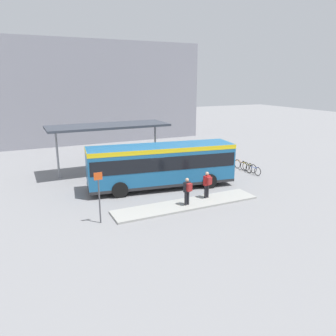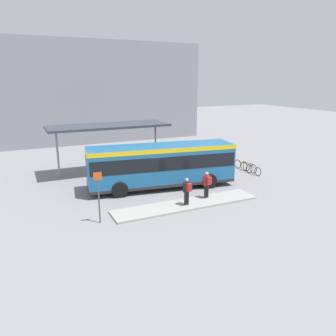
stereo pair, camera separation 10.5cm
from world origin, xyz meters
name	(u,v)px [view 1 (the left image)]	position (x,y,z in m)	size (l,w,h in m)	color
ground_plane	(162,187)	(0.00, 0.00, 0.00)	(120.00, 120.00, 0.00)	gray
curb_island	(187,204)	(-0.01, -3.79, 0.06)	(9.24, 1.80, 0.12)	#9E9E99
city_bus	(162,163)	(0.01, 0.00, 1.78)	(10.41, 3.86, 3.03)	#1E6093
pedestrian_waiting	(207,183)	(1.60, -3.47, 1.10)	(0.45, 0.49, 1.71)	#232328
pedestrian_companion	(187,190)	(-0.11, -4.01, 1.08)	(0.45, 0.49, 1.68)	#232328
bicycle_blue	(253,170)	(8.06, -0.11, 0.36)	(0.48, 1.63, 0.71)	black
bicycle_yellow	(248,167)	(8.19, 0.68, 0.38)	(0.48, 1.74, 0.76)	black
bicycle_orange	(242,165)	(8.12, 1.47, 0.39)	(0.48, 1.80, 0.77)	black
station_shelter	(108,127)	(-2.17, 5.55, 3.76)	(9.58, 3.39, 3.91)	#383D47
platform_sign	(99,195)	(-5.38, -4.03, 1.56)	(0.44, 0.08, 2.80)	#4C4C51
station_building	(76,91)	(-0.92, 25.55, 5.89)	(28.30, 14.96, 11.78)	gray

